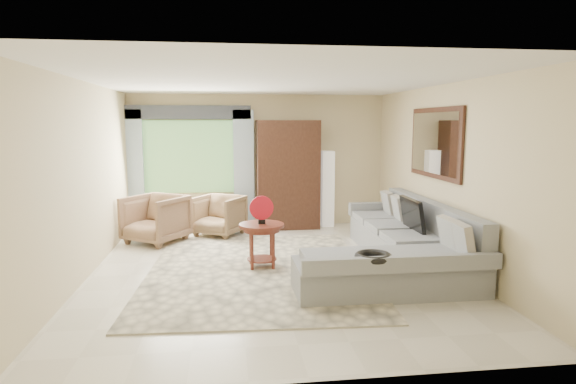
{
  "coord_description": "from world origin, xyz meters",
  "views": [
    {
      "loc": [
        -0.63,
        -6.52,
        2.04
      ],
      "look_at": [
        0.25,
        0.35,
        1.05
      ],
      "focal_mm": 30.0,
      "sensor_mm": 36.0,
      "label": 1
    }
  ],
  "objects": [
    {
      "name": "ground",
      "position": [
        0.0,
        0.0,
        0.0
      ],
      "size": [
        6.0,
        6.0,
        0.0
      ],
      "primitive_type": "plane",
      "color": "silver",
      "rests_on": "ground"
    },
    {
      "name": "potted_plant",
      "position": [
        -1.86,
        2.7,
        0.28
      ],
      "size": [
        0.63,
        0.59,
        0.56
      ],
      "primitive_type": "imported",
      "rotation": [
        0.0,
        0.0,
        -0.39
      ],
      "color": "#999999",
      "rests_on": "ground"
    },
    {
      "name": "armoire",
      "position": [
        0.55,
        2.72,
        1.05
      ],
      "size": [
        1.2,
        0.55,
        2.1
      ],
      "primitive_type": "cube",
      "color": "black",
      "rests_on": "ground"
    },
    {
      "name": "tv_screen",
      "position": [
        2.05,
        0.09,
        0.72
      ],
      "size": [
        0.14,
        0.74,
        0.48
      ],
      "primitive_type": "cube",
      "rotation": [
        0.0,
        -0.17,
        0.0
      ],
      "color": "black",
      "rests_on": "sectional_sofa"
    },
    {
      "name": "armchair_left",
      "position": [
        -1.86,
        1.82,
        0.41
      ],
      "size": [
        1.24,
        1.25,
        0.83
      ],
      "primitive_type": "imported",
      "rotation": [
        0.0,
        0.0,
        -0.59
      ],
      "color": "#8A5F4B",
      "rests_on": "ground"
    },
    {
      "name": "armchair_right",
      "position": [
        -0.79,
        2.22,
        0.37
      ],
      "size": [
        1.08,
        1.09,
        0.74
      ],
      "primitive_type": "imported",
      "rotation": [
        0.0,
        0.0,
        -0.52
      ],
      "color": "#8E6C4D",
      "rests_on": "ground"
    },
    {
      "name": "window",
      "position": [
        -1.35,
        2.97,
        1.4
      ],
      "size": [
        1.8,
        0.04,
        1.4
      ],
      "primitive_type": "cube",
      "color": "#669E59",
      "rests_on": "wall_back"
    },
    {
      "name": "wall_mirror",
      "position": [
        2.46,
        0.35,
        1.75
      ],
      "size": [
        0.05,
        1.7,
        1.05
      ],
      "color": "black",
      "rests_on": "wall_right"
    },
    {
      "name": "coffee_table",
      "position": [
        -0.15,
        0.11,
        0.33
      ],
      "size": [
        0.64,
        0.64,
        0.64
      ],
      "rotation": [
        0.0,
        0.0,
        -0.16
      ],
      "color": "#521C16",
      "rests_on": "ground"
    },
    {
      "name": "valance",
      "position": [
        -1.35,
        2.9,
        2.25
      ],
      "size": [
        2.4,
        0.12,
        0.26
      ],
      "primitive_type": "cube",
      "color": "#1E232D",
      "rests_on": "wall_back"
    },
    {
      "name": "curtain_right",
      "position": [
        -0.3,
        2.88,
        1.15
      ],
      "size": [
        0.4,
        0.08,
        2.3
      ],
      "primitive_type": "cube",
      "color": "#9EB7CC",
      "rests_on": "ground"
    },
    {
      "name": "floor_lamp",
      "position": [
        1.35,
        2.78,
        0.75
      ],
      "size": [
        0.24,
        0.24,
        1.5
      ],
      "primitive_type": "cube",
      "color": "silver",
      "rests_on": "ground"
    },
    {
      "name": "red_disc",
      "position": [
        -0.15,
        0.11,
        0.87
      ],
      "size": [
        0.34,
        0.05,
        0.34
      ],
      "primitive_type": "cylinder",
      "rotation": [
        1.57,
        0.0,
        0.08
      ],
      "color": "red",
      "rests_on": "coffee_table"
    },
    {
      "name": "sectional_sofa",
      "position": [
        1.78,
        -0.18,
        0.28
      ],
      "size": [
        2.3,
        3.46,
        0.9
      ],
      "color": "gray",
      "rests_on": "ground"
    },
    {
      "name": "area_rug",
      "position": [
        -0.22,
        -0.01,
        0.01
      ],
      "size": [
        3.2,
        4.15,
        0.02
      ],
      "primitive_type": "cube",
      "rotation": [
        0.0,
        0.0,
        -0.05
      ],
      "color": "beige",
      "rests_on": "ground"
    },
    {
      "name": "curtain_left",
      "position": [
        -2.4,
        2.88,
        1.15
      ],
      "size": [
        0.4,
        0.08,
        2.3
      ],
      "primitive_type": "cube",
      "color": "#9EB7CC",
      "rests_on": "ground"
    },
    {
      "name": "garden_hose",
      "position": [
        1.0,
        -1.41,
        0.55
      ],
      "size": [
        0.43,
        0.43,
        0.09
      ],
      "primitive_type": "torus",
      "color": "black",
      "rests_on": "sectional_sofa"
    }
  ]
}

